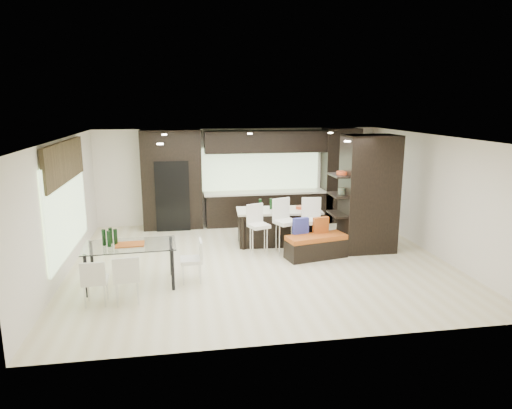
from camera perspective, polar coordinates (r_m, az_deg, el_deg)
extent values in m
plane|color=beige|center=(10.06, 0.56, -7.15)|extent=(8.00, 8.00, 0.00)
cube|color=white|center=(13.09, -2.07, 3.58)|extent=(8.00, 0.02, 2.70)
cube|color=white|center=(9.83, -23.04, -0.44)|extent=(0.02, 7.00, 2.70)
cube|color=white|center=(11.09, 21.39, 1.08)|extent=(0.02, 7.00, 2.70)
cube|color=white|center=(9.50, 0.60, 8.38)|extent=(8.00, 7.00, 0.02)
cube|color=#B2D199|center=(10.02, -22.56, -0.18)|extent=(0.04, 3.20, 1.90)
cube|color=#B2D199|center=(13.11, 0.55, 4.48)|extent=(3.40, 0.04, 1.20)
cube|color=brown|center=(9.86, -22.82, 4.94)|extent=(0.08, 3.00, 0.80)
cube|color=white|center=(9.74, 0.34, 8.37)|extent=(4.00, 3.00, 0.02)
cube|color=black|center=(12.84, 0.33, 3.41)|extent=(6.80, 0.68, 2.70)
cube|color=black|center=(12.69, -10.38, 1.25)|extent=(0.90, 0.68, 1.90)
cube|color=black|center=(10.81, 13.91, 1.30)|extent=(1.20, 0.80, 2.70)
cube|color=black|center=(11.23, 2.85, -2.78)|extent=(2.09, 1.02, 0.85)
cube|color=white|center=(10.40, 0.34, -3.79)|extent=(0.52, 0.52, 0.93)
cube|color=white|center=(10.49, 3.74, -3.41)|extent=(0.59, 0.59, 1.02)
cube|color=white|center=(10.65, 7.02, -3.27)|extent=(0.50, 0.50, 1.01)
cube|color=black|center=(10.31, 7.51, -5.22)|extent=(1.44, 0.80, 0.52)
cube|color=white|center=(8.99, -15.32, -7.33)|extent=(1.71, 1.02, 0.80)
cube|color=white|center=(8.27, -15.84, -9.10)|extent=(0.49, 0.49, 0.81)
cube|color=white|center=(8.37, -19.42, -9.29)|extent=(0.42, 0.42, 0.75)
cube|color=white|center=(8.94, -8.09, -7.25)|extent=(0.42, 0.42, 0.76)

